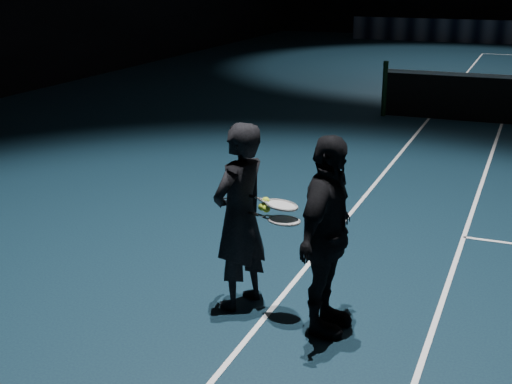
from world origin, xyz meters
TOP-DOWN VIEW (x-y plane):
  - net_post_left at (-6.40, 0.00)m, footprint 0.10×0.10m
  - player_a at (-5.79, -8.84)m, footprint 0.56×0.70m
  - player_b at (-4.96, -9.01)m, footprint 0.46×0.99m
  - racket_lower at (-5.35, -8.93)m, footprint 0.71×0.35m
  - racket_upper at (-5.39, -8.88)m, footprint 0.70×0.31m
  - tennis_balls at (-5.54, -8.89)m, footprint 0.12×0.10m

SIDE VIEW (x-z plane):
  - net_post_left at x=-6.40m, z-range 0.00..1.10m
  - player_a at x=-5.79m, z-range 0.00..1.66m
  - player_b at x=-4.96m, z-range 0.00..1.66m
  - racket_lower at x=-5.35m, z-range 0.87..0.90m
  - tennis_balls at x=-5.54m, z-range 0.92..1.04m
  - racket_upper at x=-5.39m, z-range 0.95..1.05m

